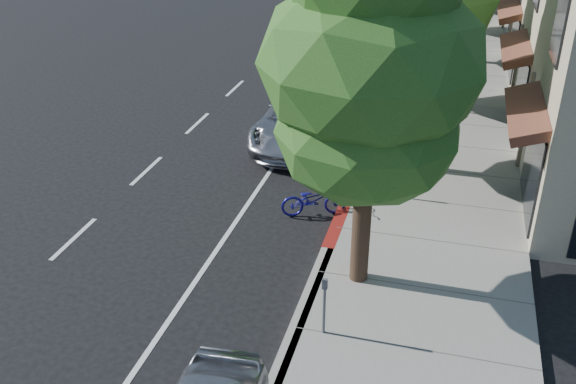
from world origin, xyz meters
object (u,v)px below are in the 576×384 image
(silver_suv, at_px, (304,118))
(pedestrian, at_px, (461,84))
(bicycle, at_px, (314,199))
(dark_suv_far, at_px, (375,16))
(dark_sedan, at_px, (372,88))
(cyclist, at_px, (334,150))
(white_pickup, at_px, (385,18))
(street_tree_0, at_px, (371,68))

(silver_suv, height_order, pedestrian, pedestrian)
(bicycle, distance_m, dark_suv_far, 20.83)
(bicycle, height_order, dark_sedan, dark_sedan)
(pedestrian, bearing_deg, dark_suv_far, -101.65)
(cyclist, relative_size, dark_sedan, 0.36)
(white_pickup, height_order, pedestrian, pedestrian)
(pedestrian, bearing_deg, street_tree_0, 47.66)
(bicycle, distance_m, pedestrian, 9.32)
(dark_sedan, bearing_deg, bicycle, -95.99)
(cyclist, distance_m, bicycle, 2.32)
(street_tree_0, height_order, dark_suv_far, street_tree_0)
(bicycle, height_order, dark_suv_far, dark_suv_far)
(silver_suv, bearing_deg, cyclist, -60.00)
(silver_suv, distance_m, dark_sedan, 3.89)
(bicycle, xyz_separation_m, dark_suv_far, (-1.46, 20.78, 0.27))
(white_pickup, height_order, dark_suv_far, white_pickup)
(cyclist, xyz_separation_m, dark_sedan, (0.20, 6.00, -0.08))
(street_tree_0, xyz_separation_m, cyclist, (-1.60, 5.00, -3.99))
(pedestrian, bearing_deg, white_pickup, -102.92)
(street_tree_0, distance_m, white_pickup, 23.06)
(bicycle, xyz_separation_m, pedestrian, (3.41, 8.65, 0.67))
(dark_sedan, height_order, dark_suv_far, dark_sedan)
(bicycle, distance_m, dark_sedan, 8.29)
(cyclist, height_order, pedestrian, pedestrian)
(white_pickup, bearing_deg, bicycle, -82.61)
(street_tree_0, height_order, dark_sedan, street_tree_0)
(cyclist, height_order, dark_sedan, cyclist)
(dark_suv_far, xyz_separation_m, pedestrian, (4.87, -12.13, 0.40))
(street_tree_0, distance_m, silver_suv, 9.09)
(cyclist, xyz_separation_m, bicycle, (-0.04, -2.28, -0.44))
(bicycle, height_order, pedestrian, pedestrian)
(cyclist, relative_size, bicycle, 1.04)
(cyclist, distance_m, silver_suv, 2.92)
(cyclist, distance_m, pedestrian, 7.21)
(street_tree_0, xyz_separation_m, pedestrian, (1.77, 11.37, -3.76))
(street_tree_0, xyz_separation_m, dark_sedan, (-1.40, 11.00, -4.07))
(cyclist, relative_size, silver_suv, 0.31)
(silver_suv, relative_size, dark_sedan, 1.15)
(dark_suv_far, bearing_deg, silver_suv, -83.62)
(bicycle, xyz_separation_m, silver_suv, (-1.46, 4.78, 0.34))
(dark_sedan, bearing_deg, silver_suv, -120.23)
(street_tree_0, relative_size, dark_sedan, 1.56)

